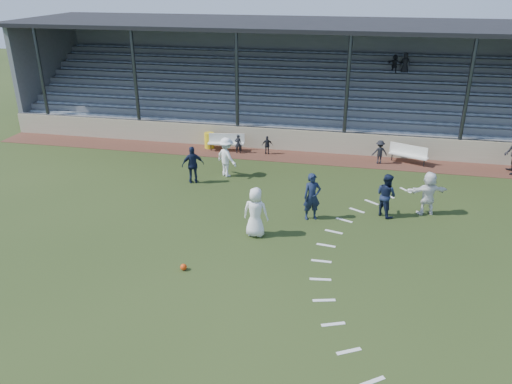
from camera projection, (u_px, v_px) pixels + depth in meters
ground at (242, 253)px, 17.87m from camera, size 90.00×90.00×0.00m
cinder_track at (286, 156)px, 27.27m from camera, size 34.00×2.00×0.02m
retaining_wall at (289, 140)px, 27.97m from camera, size 34.00×0.18×1.20m
bench_left at (226, 141)px, 27.92m from camera, size 2.04×0.74×0.95m
bench_right at (408, 152)px, 26.08m from camera, size 2.00×1.18×0.95m
trash_bin at (209, 140)px, 28.37m from camera, size 0.55×0.55×0.88m
football at (184, 267)px, 16.78m from camera, size 0.22×0.22×0.22m
player_white_lead at (256, 212)px, 18.67m from camera, size 0.98×0.66×1.95m
player_navy_lead at (312, 197)px, 19.96m from camera, size 0.84×0.70×1.95m
player_navy_mid at (386, 195)px, 20.27m from camera, size 1.12×1.11×1.82m
player_white_wing at (227, 157)px, 24.26m from camera, size 1.45×1.32×1.95m
player_navy_wing at (193, 165)px, 23.52m from camera, size 1.13×0.86×1.79m
player_white_back at (428, 193)px, 20.40m from camera, size 1.80×1.02×1.85m
sub_left_near at (238, 144)px, 27.52m from camera, size 0.42×0.31×1.05m
sub_left_far at (267, 145)px, 27.37m from camera, size 0.64×0.37×1.02m
sub_right at (380, 152)px, 25.97m from camera, size 0.89×0.64×1.25m
grandstand at (301, 94)px, 31.55m from camera, size 34.60×9.00×6.61m
penalty_arc at (358, 265)px, 17.09m from camera, size 3.89×14.63×0.01m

